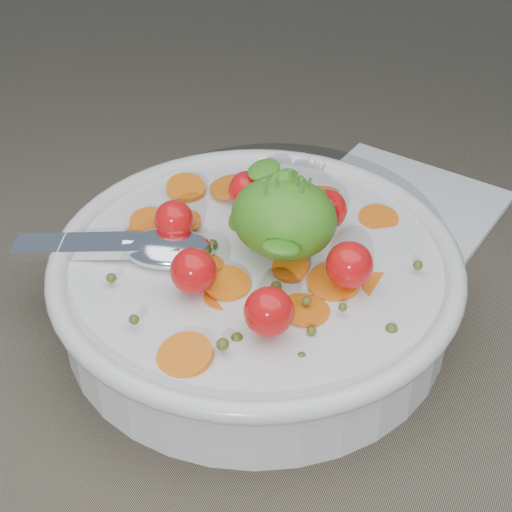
% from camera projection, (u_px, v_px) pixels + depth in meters
% --- Properties ---
extents(ground, '(6.00, 6.00, 0.00)m').
position_uv_depth(ground, '(257.00, 311.00, 0.63)').
color(ground, '#695F4B').
rests_on(ground, ground).
extents(bowl, '(0.34, 0.31, 0.13)m').
position_uv_depth(bowl, '(256.00, 281.00, 0.60)').
color(bowl, silver).
rests_on(bowl, ground).
extents(napkin, '(0.19, 0.18, 0.01)m').
position_uv_depth(napkin, '(402.00, 204.00, 0.74)').
color(napkin, white).
rests_on(napkin, ground).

